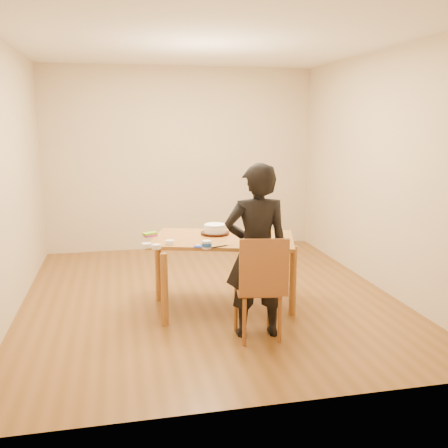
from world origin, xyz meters
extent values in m
cube|color=brown|center=(0.00, 0.00, 0.00)|extent=(4.00, 4.50, 0.00)
cube|color=silver|center=(0.00, 0.00, 2.70)|extent=(4.00, 4.50, 0.00)
cube|color=#C4B788|center=(0.00, 2.25, 1.35)|extent=(4.00, 0.00, 2.70)
cube|color=#C4B788|center=(-2.00, 0.00, 1.35)|extent=(0.00, 4.50, 2.70)
cube|color=#C4B788|center=(2.00, 0.00, 1.35)|extent=(0.00, 4.50, 2.70)
cube|color=brown|center=(0.09, -0.38, 0.73)|extent=(1.60, 1.21, 0.04)
cube|color=brown|center=(0.24, -1.15, 0.45)|extent=(0.42, 0.42, 0.04)
cylinder|color=#AD240B|center=(0.04, -0.21, 0.76)|extent=(0.30, 0.30, 0.02)
cylinder|color=white|center=(0.04, -0.21, 0.81)|extent=(0.23, 0.23, 0.07)
ellipsoid|color=white|center=(0.04, -0.21, 0.86)|extent=(0.23, 0.23, 0.03)
cylinder|color=white|center=(-0.15, -0.78, 0.79)|extent=(0.08, 0.08, 0.07)
cylinder|color=#192EA7|center=(-0.22, -0.70, 0.75)|extent=(0.09, 0.09, 0.01)
ellipsoid|color=white|center=(-0.22, -0.70, 0.76)|extent=(0.04, 0.04, 0.02)
cylinder|color=white|center=(-0.61, -0.69, 0.77)|extent=(0.09, 0.09, 0.04)
cylinder|color=white|center=(-0.47, -0.55, 0.77)|extent=(0.09, 0.09, 0.04)
cylinder|color=white|center=(-0.70, -0.63, 0.77)|extent=(0.09, 0.09, 0.04)
cube|color=#E13589|center=(-0.63, -0.17, 0.76)|extent=(0.14, 0.12, 0.02)
cube|color=#1C9824|center=(-0.64, -0.17, 0.78)|extent=(0.16, 0.13, 0.02)
cube|color=black|center=(-0.03, -0.74, 0.75)|extent=(0.17, 0.08, 0.01)
imported|color=black|center=(0.24, -1.11, 0.78)|extent=(0.60, 0.41, 1.57)
camera|label=1|loc=(-0.94, -5.22, 1.91)|focal=40.00mm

